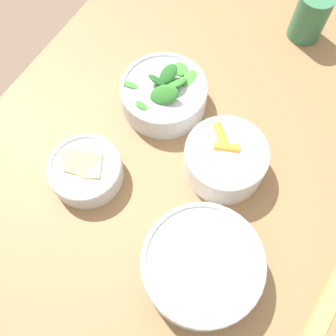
% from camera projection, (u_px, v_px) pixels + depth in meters
% --- Properties ---
extents(ground_plane, '(10.00, 10.00, 0.00)m').
position_uv_depth(ground_plane, '(183.00, 238.00, 1.40)').
color(ground_plane, brown).
extents(dining_table, '(1.29, 0.81, 0.74)m').
position_uv_depth(dining_table, '(193.00, 167.00, 0.83)').
color(dining_table, olive).
rests_on(dining_table, ground_plane).
extents(bowl_carrots, '(0.15, 0.15, 0.07)m').
position_uv_depth(bowl_carrots, '(225.00, 159.00, 0.68)').
color(bowl_carrots, white).
rests_on(bowl_carrots, dining_table).
extents(bowl_greens, '(0.17, 0.17, 0.09)m').
position_uv_depth(bowl_greens, '(164.00, 94.00, 0.74)').
color(bowl_greens, silver).
rests_on(bowl_greens, dining_table).
extents(bowl_beans_hotdog, '(0.20, 0.20, 0.07)m').
position_uv_depth(bowl_beans_hotdog, '(202.00, 266.00, 0.60)').
color(bowl_beans_hotdog, silver).
rests_on(bowl_beans_hotdog, dining_table).
extents(bowl_cookies, '(0.13, 0.13, 0.05)m').
position_uv_depth(bowl_cookies, '(85.00, 170.00, 0.68)').
color(bowl_cookies, silver).
rests_on(bowl_cookies, dining_table).
extents(cup, '(0.07, 0.07, 0.10)m').
position_uv_depth(cup, '(310.00, 17.00, 0.81)').
color(cup, '#336B47').
rests_on(cup, dining_table).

